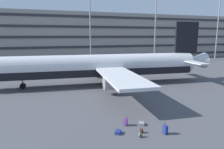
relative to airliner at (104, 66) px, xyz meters
The scene contains 12 objects.
ground_plane 5.22m from the airliner, 54.74° to the right, with size 600.00×600.00×0.00m, color #4C4C51.
terminal_structure 42.93m from the airliner, 86.74° to the left, with size 167.02×20.84×15.45m.
airliner is the anchor object (origin of this frame).
light_mast_center_left 27.35m from the airliner, 81.16° to the left, with size 1.80×0.50×19.78m.
light_mast_center_right 37.60m from the airliner, 45.89° to the left, with size 1.80×0.50×25.73m.
light_mast_right 57.43m from the airliner, 27.19° to the left, with size 1.80×0.50×25.70m.
suitcase_teal 19.26m from the airliner, 91.17° to the right, with size 0.32×0.42×1.00m.
suitcase_purple 18.39m from the airliner, 103.17° to the right, with size 0.72×0.78×0.27m.
suitcase_orange 17.09m from the airliner, 94.92° to the right, with size 0.71×0.79×0.24m.
suitcase_scuffed 16.87m from the airliner, 99.99° to the right, with size 0.45×0.45×0.86m.
backpack_upright 19.28m from the airliner, 97.97° to the right, with size 0.39×0.32×0.48m.
backpack_laid_flat 18.57m from the airliner, 96.76° to the right, with size 0.37×0.39×0.47m.
Camera 1 is at (-12.49, -29.65, 8.24)m, focal length 33.43 mm.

